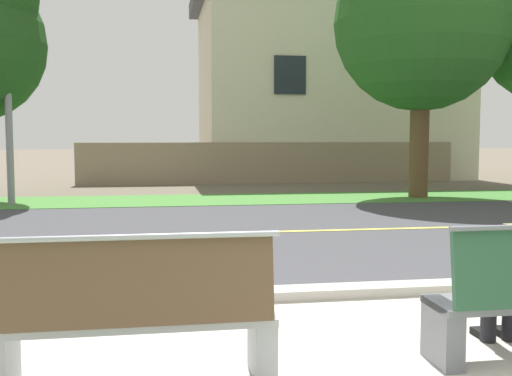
% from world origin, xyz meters
% --- Properties ---
extents(ground_plane, '(140.00, 140.00, 0.00)m').
position_xyz_m(ground_plane, '(0.00, 8.00, 0.00)').
color(ground_plane, '#665B4C').
extents(sidewalk_pavement, '(44.00, 3.60, 0.01)m').
position_xyz_m(sidewalk_pavement, '(0.00, 0.40, 0.01)').
color(sidewalk_pavement, beige).
rests_on(sidewalk_pavement, ground_plane).
extents(curb_edge, '(44.00, 0.30, 0.11)m').
position_xyz_m(curb_edge, '(0.00, 2.35, 0.06)').
color(curb_edge, '#ADA89E').
rests_on(curb_edge, ground_plane).
extents(street_asphalt, '(52.00, 8.00, 0.01)m').
position_xyz_m(street_asphalt, '(0.00, 6.50, 0.00)').
color(street_asphalt, '#424247').
rests_on(street_asphalt, ground_plane).
extents(road_centre_line, '(48.00, 0.14, 0.01)m').
position_xyz_m(road_centre_line, '(0.00, 6.50, 0.01)').
color(road_centre_line, '#E0CC4C').
rests_on(road_centre_line, ground_plane).
extents(far_verge_grass, '(48.00, 2.80, 0.02)m').
position_xyz_m(far_verge_grass, '(0.00, 11.90, 0.01)').
color(far_verge_grass, '#478438').
rests_on(far_verge_grass, ground_plane).
extents(bench_left, '(1.77, 0.48, 1.01)m').
position_xyz_m(bench_left, '(-1.45, 0.43, 0.45)').
color(bench_left, '#9EA0A8').
rests_on(bench_left, ground_plane).
extents(streetlamp, '(0.24, 2.10, 7.11)m').
position_xyz_m(streetlamp, '(-4.68, 11.70, 4.06)').
color(streetlamp, gray).
rests_on(streetlamp, ground_plane).
extents(shade_tree_left, '(4.49, 4.49, 7.42)m').
position_xyz_m(shade_tree_left, '(5.58, 11.56, 4.82)').
color(shade_tree_left, brown).
rests_on(shade_tree_left, ground_plane).
extents(garden_wall, '(13.00, 0.36, 1.40)m').
position_xyz_m(garden_wall, '(2.54, 17.17, 0.70)').
color(garden_wall, gray).
rests_on(garden_wall, ground_plane).
extents(house_across_street, '(10.49, 6.91, 7.30)m').
position_xyz_m(house_across_street, '(5.37, 20.37, 3.69)').
color(house_across_street, beige).
rests_on(house_across_street, ground_plane).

